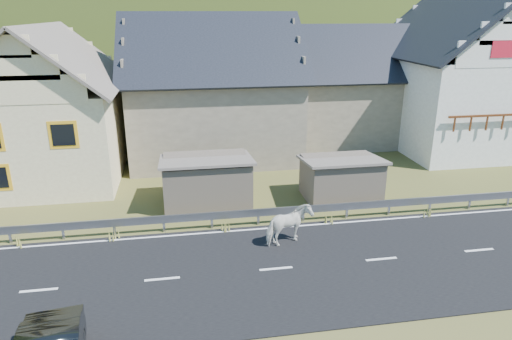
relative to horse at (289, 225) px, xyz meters
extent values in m
plane|color=#3D461B|center=(-0.89, -1.79, -0.83)|extent=(160.00, 160.00, 0.00)
cube|color=black|center=(-0.89, -1.79, -0.81)|extent=(60.00, 7.00, 0.04)
cube|color=silver|center=(-0.89, -1.79, -0.78)|extent=(60.00, 6.60, 0.01)
cube|color=#93969B|center=(-0.89, 1.89, -0.25)|extent=(28.00, 0.08, 0.34)
cube|color=#93969B|center=(-10.89, 1.91, -0.48)|extent=(0.10, 0.06, 0.70)
cube|color=#93969B|center=(-8.89, 1.91, -0.48)|extent=(0.10, 0.06, 0.70)
cube|color=#93969B|center=(-6.89, 1.91, -0.48)|extent=(0.10, 0.06, 0.70)
cube|color=#93969B|center=(-4.89, 1.91, -0.48)|extent=(0.10, 0.06, 0.70)
cube|color=#93969B|center=(-2.89, 1.91, -0.48)|extent=(0.10, 0.06, 0.70)
cube|color=#93969B|center=(-0.89, 1.91, -0.48)|extent=(0.10, 0.06, 0.70)
cube|color=#93969B|center=(1.11, 1.91, -0.48)|extent=(0.10, 0.06, 0.70)
cube|color=#93969B|center=(3.11, 1.91, -0.48)|extent=(0.10, 0.06, 0.70)
cube|color=#93969B|center=(5.11, 1.91, -0.48)|extent=(0.10, 0.06, 0.70)
cube|color=#93969B|center=(7.11, 1.91, -0.48)|extent=(0.10, 0.06, 0.70)
cube|color=#93969B|center=(9.11, 1.91, -0.48)|extent=(0.10, 0.06, 0.70)
cube|color=#93969B|center=(11.11, 1.91, -0.48)|extent=(0.10, 0.06, 0.70)
cube|color=#685A4D|center=(-2.89, 4.71, 0.27)|extent=(4.30, 3.30, 2.40)
cube|color=#685A4D|center=(3.61, 4.21, 0.17)|extent=(3.80, 2.90, 2.20)
cube|color=#FFF0BC|center=(-10.89, 10.21, 1.67)|extent=(7.00, 9.00, 5.00)
cube|color=gold|center=(-9.29, 5.71, 2.57)|extent=(1.30, 0.12, 1.30)
cube|color=gray|center=(-12.89, 11.71, 5.73)|extent=(0.70, 0.70, 2.40)
cube|color=gray|center=(-1.89, 13.21, 1.67)|extent=(10.00, 9.00, 5.00)
cube|color=gray|center=(8.11, 15.21, 1.47)|extent=(9.00, 8.00, 4.60)
cube|color=white|center=(14.11, 12.21, 2.17)|extent=(8.00, 10.00, 6.00)
cube|color=#5F2E12|center=(14.11, 6.96, 2.37)|extent=(6.80, 0.12, 0.12)
ellipsoid|color=#1C310D|center=(4.11, 178.21, -20.83)|extent=(440.00, 280.00, 260.00)
imported|color=silver|center=(0.00, 0.00, 0.00)|extent=(1.52, 2.05, 1.58)
camera|label=1|loc=(-3.97, -15.69, 7.91)|focal=32.00mm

